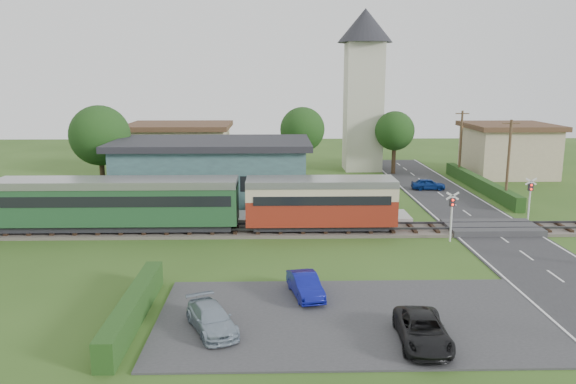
{
  "coord_description": "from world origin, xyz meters",
  "views": [
    {
      "loc": [
        -4.84,
        -34.84,
        10.45
      ],
      "look_at": [
        -3.93,
        4.0,
        2.39
      ],
      "focal_mm": 35.0,
      "sensor_mm": 36.0,
      "label": 1
    }
  ],
  "objects_px": {
    "train": "(70,202)",
    "church_tower": "(364,78)",
    "car_park_blue": "(305,285)",
    "car_park_silver": "(212,318)",
    "crossing_signal_far": "(530,193)",
    "pedestrian_far": "(110,204)",
    "crossing_signal_near": "(452,209)",
    "car_park_dark": "(423,330)",
    "equipment_hut": "(94,198)",
    "pedestrian_near": "(276,203)",
    "house_west": "(180,149)",
    "house_east": "(508,149)",
    "car_on_road": "(428,184)",
    "station_building": "(213,172)"
  },
  "relations": [
    {
      "from": "train",
      "to": "church_tower",
      "type": "relative_size",
      "value": 2.45
    },
    {
      "from": "car_park_blue",
      "to": "car_park_silver",
      "type": "distance_m",
      "value": 5.46
    },
    {
      "from": "crossing_signal_far",
      "to": "pedestrian_far",
      "type": "relative_size",
      "value": 1.68
    },
    {
      "from": "crossing_signal_near",
      "to": "car_park_silver",
      "type": "bearing_deg",
      "value": -137.54
    },
    {
      "from": "car_park_dark",
      "to": "train",
      "type": "bearing_deg",
      "value": 143.25
    },
    {
      "from": "church_tower",
      "to": "car_park_silver",
      "type": "height_order",
      "value": "church_tower"
    },
    {
      "from": "equipment_hut",
      "to": "car_park_dark",
      "type": "distance_m",
      "value": 27.35
    },
    {
      "from": "pedestrian_near",
      "to": "pedestrian_far",
      "type": "relative_size",
      "value": 0.98
    },
    {
      "from": "house_west",
      "to": "equipment_hut",
      "type": "bearing_deg",
      "value": -98.62
    },
    {
      "from": "car_park_blue",
      "to": "pedestrian_near",
      "type": "distance_m",
      "value": 14.27
    },
    {
      "from": "equipment_hut",
      "to": "house_east",
      "type": "xyz_separation_m",
      "value": [
        38.0,
        18.8,
        1.05
      ]
    },
    {
      "from": "crossing_signal_far",
      "to": "car_on_road",
      "type": "xyz_separation_m",
      "value": [
        -4.18,
        11.68,
        -1.56
      ]
    },
    {
      "from": "car_on_road",
      "to": "car_park_dark",
      "type": "height_order",
      "value": "car_park_dark"
    },
    {
      "from": "house_west",
      "to": "car_park_blue",
      "type": "distance_m",
      "value": 36.46
    },
    {
      "from": "crossing_signal_near",
      "to": "car_park_silver",
      "type": "xyz_separation_m",
      "value": [
        -13.9,
        -12.72,
        -1.53
      ]
    },
    {
      "from": "house_east",
      "to": "car_park_blue",
      "type": "distance_m",
      "value": 40.93
    },
    {
      "from": "crossing_signal_far",
      "to": "car_on_road",
      "type": "distance_m",
      "value": 12.5
    },
    {
      "from": "train",
      "to": "crossing_signal_near",
      "type": "height_order",
      "value": "train"
    },
    {
      "from": "equipment_hut",
      "to": "crossing_signal_far",
      "type": "relative_size",
      "value": 0.78
    },
    {
      "from": "train",
      "to": "house_east",
      "type": "relative_size",
      "value": 4.91
    },
    {
      "from": "car_on_road",
      "to": "house_east",
      "type": "bearing_deg",
      "value": -50.1
    },
    {
      "from": "car_on_road",
      "to": "car_park_dark",
      "type": "bearing_deg",
      "value": 167.54
    },
    {
      "from": "house_east",
      "to": "pedestrian_near",
      "type": "height_order",
      "value": "house_east"
    },
    {
      "from": "crossing_signal_far",
      "to": "pedestrian_near",
      "type": "height_order",
      "value": "crossing_signal_far"
    },
    {
      "from": "equipment_hut",
      "to": "station_building",
      "type": "height_order",
      "value": "station_building"
    },
    {
      "from": "equipment_hut",
      "to": "house_west",
      "type": "bearing_deg",
      "value": 81.38
    },
    {
      "from": "house_east",
      "to": "car_park_silver",
      "type": "bearing_deg",
      "value": -126.53
    },
    {
      "from": "car_park_blue",
      "to": "car_park_dark",
      "type": "distance_m",
      "value": 6.63
    },
    {
      "from": "car_on_road",
      "to": "pedestrian_far",
      "type": "bearing_deg",
      "value": 116.38
    },
    {
      "from": "church_tower",
      "to": "car_on_road",
      "type": "height_order",
      "value": "church_tower"
    },
    {
      "from": "crossing_signal_far",
      "to": "pedestrian_near",
      "type": "distance_m",
      "value": 18.43
    },
    {
      "from": "house_west",
      "to": "crossing_signal_far",
      "type": "relative_size",
      "value": 3.3
    },
    {
      "from": "church_tower",
      "to": "car_park_blue",
      "type": "relative_size",
      "value": 5.28
    },
    {
      "from": "crossing_signal_far",
      "to": "pedestrian_far",
      "type": "xyz_separation_m",
      "value": [
        -30.34,
        0.4,
        -0.71
      ]
    },
    {
      "from": "pedestrian_near",
      "to": "pedestrian_far",
      "type": "height_order",
      "value": "pedestrian_far"
    },
    {
      "from": "car_park_blue",
      "to": "car_park_dark",
      "type": "xyz_separation_m",
      "value": [
        4.35,
        -5.0,
        0.01
      ]
    },
    {
      "from": "pedestrian_near",
      "to": "crossing_signal_far",
      "type": "bearing_deg",
      "value": -156.55
    },
    {
      "from": "train",
      "to": "crossing_signal_far",
      "type": "height_order",
      "value": "train"
    },
    {
      "from": "equipment_hut",
      "to": "station_building",
      "type": "distance_m",
      "value": 9.92
    },
    {
      "from": "station_building",
      "to": "car_park_blue",
      "type": "relative_size",
      "value": 4.8
    },
    {
      "from": "train",
      "to": "pedestrian_far",
      "type": "relative_size",
      "value": 22.12
    },
    {
      "from": "house_east",
      "to": "car_park_blue",
      "type": "height_order",
      "value": "house_east"
    },
    {
      "from": "train",
      "to": "house_west",
      "type": "distance_m",
      "value": 23.28
    },
    {
      "from": "train",
      "to": "crossing_signal_near",
      "type": "distance_m",
      "value": 25.07
    },
    {
      "from": "house_east",
      "to": "car_park_dark",
      "type": "bearing_deg",
      "value": -116.35
    },
    {
      "from": "house_east",
      "to": "car_on_road",
      "type": "distance_m",
      "value": 13.41
    },
    {
      "from": "crossing_signal_near",
      "to": "crossing_signal_far",
      "type": "relative_size",
      "value": 1.0
    },
    {
      "from": "station_building",
      "to": "pedestrian_far",
      "type": "relative_size",
      "value": 8.19
    },
    {
      "from": "pedestrian_near",
      "to": "church_tower",
      "type": "bearing_deg",
      "value": -88.47
    },
    {
      "from": "train",
      "to": "crossing_signal_far",
      "type": "bearing_deg",
      "value": 4.26
    }
  ]
}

